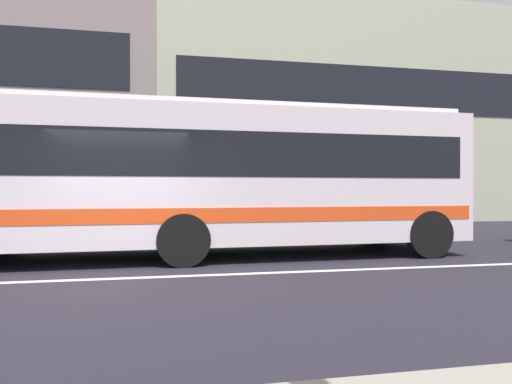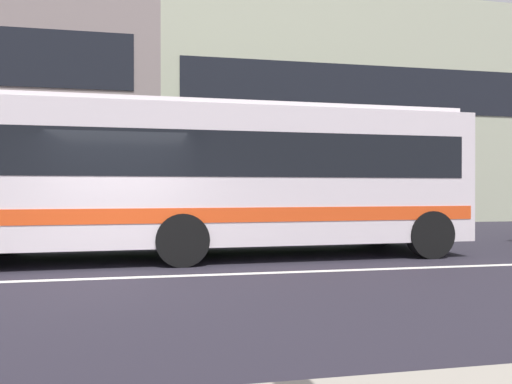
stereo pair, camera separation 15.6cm
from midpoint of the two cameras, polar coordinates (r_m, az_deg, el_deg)
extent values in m
plane|color=#26232D|center=(7.61, -18.67, -10.64)|extent=(160.00, 160.00, 0.00)
cube|color=silver|center=(7.61, -18.67, -10.61)|extent=(60.00, 0.16, 0.01)
cube|color=#28581D|center=(12.81, -8.94, -4.09)|extent=(13.91, 1.10, 0.93)
cube|color=#B4B99B|center=(23.61, 10.69, 8.90)|extent=(18.47, 8.08, 9.96)
cube|color=black|center=(20.10, 15.09, 12.73)|extent=(17.00, 0.04, 1.99)
cube|color=silver|center=(9.50, -6.17, 1.94)|extent=(10.98, 2.69, 2.73)
cube|color=black|center=(9.52, -6.17, 4.41)|extent=(10.33, 2.70, 0.87)
cube|color=#EF4A1A|center=(9.50, -6.16, -2.59)|extent=(10.77, 2.71, 0.28)
cube|color=silver|center=(9.64, -6.17, 10.44)|extent=(10.54, 2.29, 0.12)
cube|color=black|center=(11.47, 22.24, 3.68)|extent=(0.07, 2.06, 0.96)
cylinder|color=black|center=(11.94, 15.12, -4.25)|extent=(1.01, 0.30, 1.00)
cylinder|color=black|center=(10.00, 21.11, -5.14)|extent=(1.01, 0.30, 1.00)
cylinder|color=black|center=(10.61, -10.42, -4.81)|extent=(1.01, 0.30, 1.00)
cylinder|color=black|center=(8.37, -9.93, -6.18)|extent=(1.01, 0.30, 1.00)
cylinder|color=black|center=(11.16, -30.37, -4.59)|extent=(1.01, 0.30, 1.00)
camera|label=1|loc=(0.08, -90.48, 0.00)|focal=30.79mm
camera|label=2|loc=(0.08, 89.52, 0.00)|focal=30.79mm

